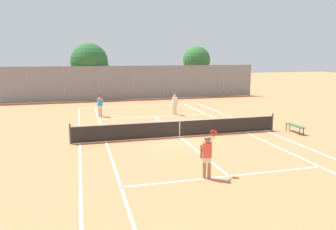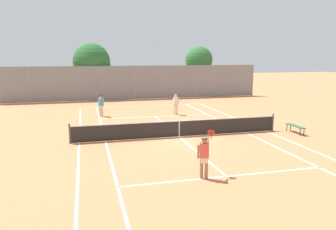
{
  "view_description": "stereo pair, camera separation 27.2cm",
  "coord_description": "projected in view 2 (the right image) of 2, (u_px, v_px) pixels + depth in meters",
  "views": [
    {
      "loc": [
        -5.37,
        -17.27,
        4.56
      ],
      "look_at": [
        -0.27,
        1.5,
        1.0
      ],
      "focal_mm": 35.0,
      "sensor_mm": 36.0,
      "label": 1
    },
    {
      "loc": [
        -5.11,
        -17.34,
        4.56
      ],
      "look_at": [
        -0.27,
        1.5,
        1.0
      ],
      "focal_mm": 35.0,
      "sensor_mm": 36.0,
      "label": 2
    }
  ],
  "objects": [
    {
      "name": "player_far_left",
      "position": [
        101.0,
        104.0,
        24.62
      ],
      "size": [
        0.43,
        0.9,
        1.77
      ],
      "color": "#D8A884",
      "rests_on": "ground"
    },
    {
      "name": "loose_tennis_ball_0",
      "position": [
        198.0,
        120.0,
        23.23
      ],
      "size": [
        0.07,
        0.07,
        0.07
      ],
      "primitive_type": "sphere",
      "color": "#D1DB33",
      "rests_on": "ground"
    },
    {
      "name": "courtside_bench",
      "position": [
        295.0,
        126.0,
        19.36
      ],
      "size": [
        0.36,
        1.5,
        0.47
      ],
      "color": "#2D6638",
      "rests_on": "ground"
    },
    {
      "name": "back_fence",
      "position": [
        135.0,
        83.0,
        34.01
      ],
      "size": [
        27.27,
        0.08,
        3.51
      ],
      "color": "gray",
      "rests_on": "ground"
    },
    {
      "name": "tennis_net",
      "position": [
        179.0,
        128.0,
        18.5
      ],
      "size": [
        12.0,
        0.1,
        1.07
      ],
      "color": "#474C47",
      "rests_on": "ground"
    },
    {
      "name": "court_line_markings",
      "position": [
        179.0,
        137.0,
        18.59
      ],
      "size": [
        11.1,
        23.9,
        0.01
      ],
      "color": "silver",
      "rests_on": "ground"
    },
    {
      "name": "tree_behind_left",
      "position": [
        93.0,
        63.0,
        34.54
      ],
      "size": [
        3.94,
        3.88,
        5.83
      ],
      "color": "brown",
      "rests_on": "ground"
    },
    {
      "name": "loose_tennis_ball_1",
      "position": [
        108.0,
        110.0,
        27.39
      ],
      "size": [
        0.07,
        0.07,
        0.07
      ],
      "primitive_type": "sphere",
      "color": "#D1DB33",
      "rests_on": "ground"
    },
    {
      "name": "ground_plane",
      "position": [
        179.0,
        137.0,
        18.59
      ],
      "size": [
        120.0,
        120.0,
        0.0
      ],
      "primitive_type": "plane",
      "color": "#CC7A4C"
    },
    {
      "name": "player_near_side",
      "position": [
        204.0,
        155.0,
        12.14
      ],
      "size": [
        0.83,
        0.69,
        1.77
      ],
      "color": "#936B4C",
      "rests_on": "ground"
    },
    {
      "name": "tree_behind_right",
      "position": [
        200.0,
        61.0,
        38.23
      ],
      "size": [
        3.19,
        3.19,
        5.62
      ],
      "color": "brown",
      "rests_on": "ground"
    },
    {
      "name": "player_far_right",
      "position": [
        176.0,
        103.0,
        25.3
      ],
      "size": [
        0.43,
        0.49,
        1.6
      ],
      "color": "beige",
      "rests_on": "ground"
    }
  ]
}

